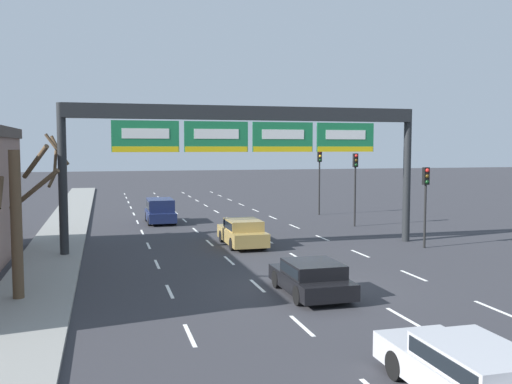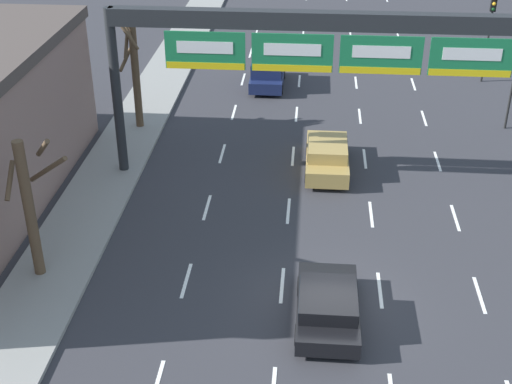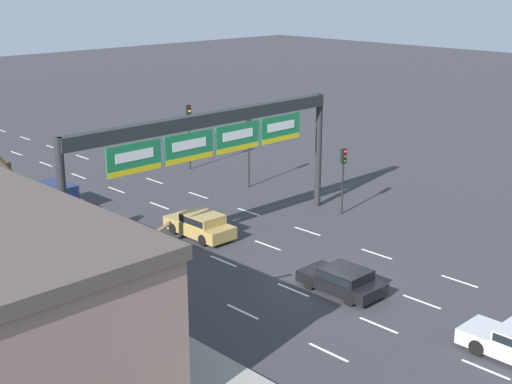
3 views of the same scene
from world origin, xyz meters
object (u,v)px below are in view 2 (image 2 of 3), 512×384
(sign_gantry, at_px, (337,44))
(car_black, at_px, (328,304))
(car_gold, at_px, (327,155))
(suv_navy, at_px, (268,70))
(tree_bare_second, at_px, (134,69))
(traffic_light_far_end, at_px, (491,21))
(tree_bare_closest, at_px, (31,202))

(sign_gantry, height_order, car_black, sign_gantry)
(sign_gantry, relative_size, car_gold, 4.18)
(suv_navy, xyz_separation_m, tree_bare_second, (-6.01, -6.55, 2.17))
(car_black, relative_size, tree_bare_second, 0.70)
(suv_navy, distance_m, car_gold, 10.89)
(sign_gantry, relative_size, car_black, 4.54)
(suv_navy, height_order, traffic_light_far_end, traffic_light_far_end)
(suv_navy, height_order, car_gold, suv_navy)
(sign_gantry, bearing_deg, car_gold, 97.16)
(sign_gantry, height_order, suv_navy, sign_gantry)
(traffic_light_far_end, relative_size, tree_bare_closest, 0.97)
(tree_bare_second, bearing_deg, traffic_light_far_end, 24.23)
(car_gold, relative_size, traffic_light_far_end, 0.88)
(tree_bare_closest, height_order, tree_bare_second, tree_bare_second)
(car_gold, distance_m, tree_bare_second, 10.37)
(suv_navy, bearing_deg, car_gold, -72.17)
(car_gold, xyz_separation_m, traffic_light_far_end, (9.07, 12.11, 2.79))
(sign_gantry, relative_size, traffic_light_far_end, 3.70)
(car_gold, distance_m, tree_bare_closest, 13.34)
(car_black, bearing_deg, car_gold, 89.83)
(car_black, bearing_deg, tree_bare_second, 123.09)
(car_black, height_order, tree_bare_second, tree_bare_second)
(car_black, relative_size, traffic_light_far_end, 0.81)
(suv_navy, xyz_separation_m, traffic_light_far_end, (12.40, 1.74, 2.62))
(sign_gantry, bearing_deg, suv_navy, 107.01)
(suv_navy, bearing_deg, sign_gantry, -72.99)
(suv_navy, distance_m, tree_bare_second, 9.15)
(sign_gantry, xyz_separation_m, car_gold, (-0.11, 0.91, -5.31))
(sign_gantry, xyz_separation_m, tree_bare_closest, (-9.97, -7.82, -3.16))
(traffic_light_far_end, height_order, tree_bare_second, tree_bare_second)
(car_gold, distance_m, traffic_light_far_end, 15.38)
(car_black, xyz_separation_m, traffic_light_far_end, (9.10, 22.58, 2.89))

